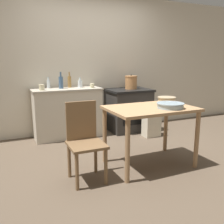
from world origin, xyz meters
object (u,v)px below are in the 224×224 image
Objects in this scene: stove at (128,110)px; bottle_far_left at (80,84)px; stock_pot at (131,82)px; mixing_bowl_small at (167,99)px; chair at (85,139)px; bottle_center_left at (61,82)px; flour_sack at (151,125)px; bottle_mid_left at (48,84)px; mixing_bowl_large at (170,105)px; cup_center_right at (42,87)px; cup_center at (92,86)px; bottle_left at (69,81)px; work_table at (150,116)px.

bottle_far_left is (-0.93, 0.12, 0.54)m from stove.
stock_pot reaches higher than mixing_bowl_small.
mixing_bowl_small is at bearing 9.67° from chair.
stock_pot is at bearing -3.28° from bottle_center_left.
stove is at bearing -3.83° from bottle_center_left.
flour_sack is 1.97m from bottle_mid_left.
mixing_bowl_large is 2.15m from cup_center_right.
bottle_mid_left reaches higher than chair.
cup_center_right is (-1.29, 1.72, 0.10)m from mixing_bowl_large.
cup_center is (-0.61, 1.37, 0.09)m from mixing_bowl_small.
mixing_bowl_large is (-0.35, -1.74, 0.41)m from stove.
stock_pot is at bearing 1.05° from cup_center_right.
cup_center_right is at bearing -168.63° from bottle_far_left.
stove is 0.61m from flour_sack.
chair is at bearing -106.03° from bottle_far_left.
chair is 2.23× the size of flour_sack.
cup_center is (0.72, -0.26, -0.04)m from bottle_mid_left.
flour_sack is at bearing -29.71° from bottle_left.
cup_center reaches higher than work_table.
chair is at bearing -113.07° from cup_center.
chair is at bearing -82.55° from cup_center_right.
cup_center is at bearing 67.66° from chair.
mixing_bowl_small is at bearing -52.53° from bottle_center_left.
work_table is at bearing 1.95° from chair.
cup_center_right reaches higher than chair.
flour_sack is at bearing 33.96° from chair.
mixing_bowl_large is 3.65× the size of cup_center_right.
work_table is 5.59× the size of bottle_mid_left.
work_table is 1.59m from cup_center.
cup_center_right is (-1.81, 0.52, 0.72)m from flour_sack.
mixing_bowl_small is 0.90× the size of bottle_left.
bottle_far_left is 0.71m from cup_center_right.
mixing_bowl_small is (-0.33, -0.85, 0.62)m from flour_sack.
bottle_left reaches higher than stock_pot.
mixing_bowl_small is 1.71m from bottle_far_left.
stock_pot is (1.48, 1.61, 0.46)m from chair.
mixing_bowl_large is at bearing -72.49° from bottle_far_left.
stock_pot reaches higher than mixing_bowl_large.
mixing_bowl_large is at bearing -40.62° from work_table.
bottle_left is at bearing 29.94° from bottle_center_left.
cup_center_right reaches higher than mixing_bowl_small.
bottle_left reaches higher than bottle_mid_left.
bottle_mid_left is 0.76m from cup_center.
mixing_bowl_large is 4.23× the size of cup_center.
flour_sack is 1.67m from bottle_left.
bottle_center_left is at bearing 114.36° from work_table.
chair is 1.88m from bottle_left.
bottle_center_left is 3.58× the size of cup_center.
mixing_bowl_large is at bearing -120.12° from mixing_bowl_small.
bottle_left reaches higher than flour_sack.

